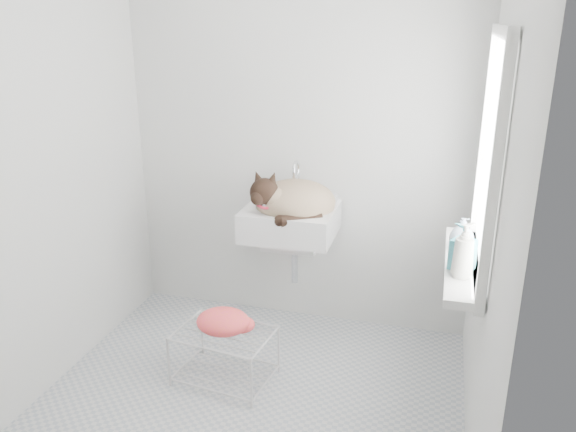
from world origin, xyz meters
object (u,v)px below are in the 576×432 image
(sink, at_px, (291,207))
(bottle_c, at_px, (460,247))
(wire_rack, at_px, (225,355))
(bottle_b, at_px, (461,269))
(cat, at_px, (292,202))
(bottle_a, at_px, (461,276))

(sink, distance_m, bottle_c, 1.05)
(wire_rack, height_order, bottle_c, bottle_c)
(wire_rack, bearing_deg, bottle_b, -2.94)
(wire_rack, bearing_deg, cat, 68.10)
(cat, height_order, bottle_a, cat)
(cat, distance_m, bottle_a, 1.20)
(bottle_c, bearing_deg, bottle_b, -90.00)
(cat, height_order, wire_rack, cat)
(cat, distance_m, wire_rack, 0.96)
(bottle_a, distance_m, bottle_b, 0.08)
(wire_rack, bearing_deg, sink, 69.63)
(sink, bearing_deg, bottle_b, -33.59)
(cat, height_order, bottle_b, cat)
(cat, relative_size, bottle_c, 3.62)
(sink, xyz_separation_m, bottle_a, (0.98, -0.73, 0.00))
(cat, bearing_deg, bottle_b, -48.03)
(sink, distance_m, wire_rack, 0.94)
(wire_rack, height_order, bottle_b, bottle_b)
(sink, relative_size, cat, 0.98)
(cat, bearing_deg, sink, 105.42)
(bottle_a, bearing_deg, bottle_b, 90.00)
(sink, relative_size, bottle_a, 2.59)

